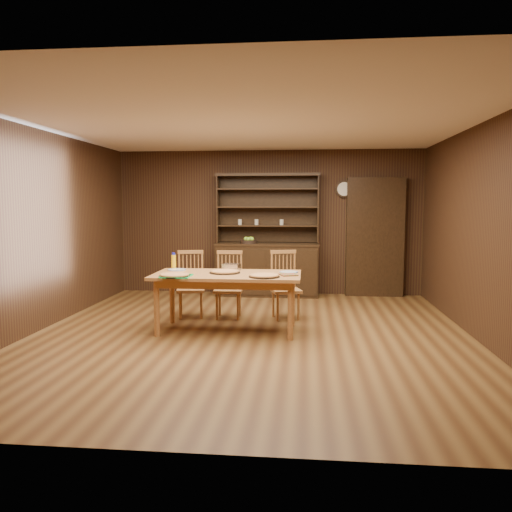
# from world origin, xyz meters

# --- Properties ---
(floor) EXTENTS (6.00, 6.00, 0.00)m
(floor) POSITION_xyz_m (0.00, 0.00, 0.00)
(floor) COLOR brown
(floor) RESTS_ON ground
(room_shell) EXTENTS (6.00, 6.00, 6.00)m
(room_shell) POSITION_xyz_m (0.00, 0.00, 1.58)
(room_shell) COLOR white
(room_shell) RESTS_ON floor
(china_hutch) EXTENTS (1.84, 0.52, 2.17)m
(china_hutch) POSITION_xyz_m (-0.00, 2.75, 0.60)
(china_hutch) COLOR #301E10
(china_hutch) RESTS_ON floor
(doorway) EXTENTS (1.00, 0.18, 2.10)m
(doorway) POSITION_xyz_m (1.90, 2.90, 1.05)
(doorway) COLOR #301E10
(doorway) RESTS_ON floor
(wall_clock) EXTENTS (0.30, 0.05, 0.30)m
(wall_clock) POSITION_xyz_m (1.35, 2.96, 1.90)
(wall_clock) COLOR #301E10
(wall_clock) RESTS_ON room_shell
(dining_table) EXTENTS (1.88, 0.94, 0.75)m
(dining_table) POSITION_xyz_m (-0.32, 0.18, 0.67)
(dining_table) COLOR #BC7F41
(dining_table) RESTS_ON floor
(chair_left) EXTENTS (0.46, 0.45, 0.96)m
(chair_left) POSITION_xyz_m (-0.98, 0.98, 0.51)
(chair_left) COLOR #AC6B3B
(chair_left) RESTS_ON floor
(chair_center) EXTENTS (0.41, 0.39, 0.96)m
(chair_center) POSITION_xyz_m (-0.42, 0.98, 0.51)
(chair_center) COLOR #AC6B3B
(chair_center) RESTS_ON floor
(chair_right) EXTENTS (0.49, 0.48, 0.97)m
(chair_right) POSITION_xyz_m (0.38, 1.02, 0.51)
(chair_right) COLOR #AC6B3B
(chair_right) RESTS_ON floor
(pizza_left) EXTENTS (0.38, 0.38, 0.04)m
(pizza_left) POSITION_xyz_m (-0.92, -0.14, 0.77)
(pizza_left) COLOR black
(pizza_left) RESTS_ON dining_table
(pizza_right) EXTENTS (0.38, 0.38, 0.04)m
(pizza_right) POSITION_xyz_m (0.18, -0.09, 0.77)
(pizza_right) COLOR black
(pizza_right) RESTS_ON dining_table
(pizza_center) EXTENTS (0.40, 0.40, 0.04)m
(pizza_center) POSITION_xyz_m (-0.35, 0.22, 0.77)
(pizza_center) COLOR black
(pizza_center) RESTS_ON dining_table
(cooling_rack) EXTENTS (0.41, 0.41, 0.02)m
(cooling_rack) POSITION_xyz_m (-0.90, -0.14, 0.76)
(cooling_rack) COLOR #0DB54E
(cooling_rack) RESTS_ON dining_table
(plate_left) EXTENTS (0.24, 0.24, 0.02)m
(plate_left) POSITION_xyz_m (-1.04, 0.41, 0.76)
(plate_left) COLOR silver
(plate_left) RESTS_ON dining_table
(plate_right) EXTENTS (0.24, 0.24, 0.02)m
(plate_right) POSITION_xyz_m (0.47, 0.33, 0.76)
(plate_right) COLOR silver
(plate_right) RESTS_ON dining_table
(foil_dish) EXTENTS (0.25, 0.20, 0.09)m
(foil_dish) POSITION_xyz_m (-0.31, 0.50, 0.79)
(foil_dish) COLOR white
(foil_dish) RESTS_ON dining_table
(juice_bottle) EXTENTS (0.06, 0.06, 0.22)m
(juice_bottle) POSITION_xyz_m (-1.12, 0.55, 0.85)
(juice_bottle) COLOR yellow
(juice_bottle) RESTS_ON dining_table
(pot_holder_a) EXTENTS (0.26, 0.26, 0.01)m
(pot_holder_a) POSITION_xyz_m (0.47, 0.09, 0.76)
(pot_holder_a) COLOR maroon
(pot_holder_a) RESTS_ON dining_table
(pot_holder_b) EXTENTS (0.19, 0.19, 0.01)m
(pot_holder_b) POSITION_xyz_m (0.45, 0.18, 0.76)
(pot_holder_b) COLOR maroon
(pot_holder_b) RESTS_ON dining_table
(fruit_bowl) EXTENTS (0.30, 0.30, 0.12)m
(fruit_bowl) POSITION_xyz_m (-0.33, 2.69, 0.98)
(fruit_bowl) COLOR black
(fruit_bowl) RESTS_ON china_hutch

